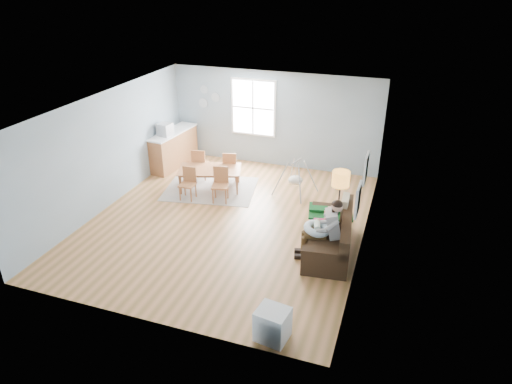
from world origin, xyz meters
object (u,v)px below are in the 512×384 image
at_px(floor_lamp, 340,185).
at_px(chair_sw, 188,182).
at_px(sofa, 331,238).
at_px(dining_table, 210,179).
at_px(chair_se, 221,182).
at_px(chair_nw, 200,163).
at_px(counter, 174,148).
at_px(chair_ne, 230,165).
at_px(toddler, 330,215).
at_px(monitor, 165,129).
at_px(father, 325,227).
at_px(storage_cube, 272,324).
at_px(baby_swing, 296,180).

bearing_deg(floor_lamp, chair_sw, 164.93).
relative_size(sofa, dining_table, 1.32).
relative_size(chair_se, chair_nw, 0.99).
xyz_separation_m(chair_nw, counter, (-1.14, 0.66, 0.03)).
height_order(chair_nw, counter, counter).
bearing_deg(chair_ne, toddler, -36.30).
xyz_separation_m(dining_table, monitor, (-1.67, 0.79, 0.92)).
relative_size(father, chair_sw, 1.58).
relative_size(chair_ne, counter, 0.45).
height_order(toddler, storage_cube, toddler).
distance_m(toddler, floor_lamp, 0.73).
bearing_deg(dining_table, father, -49.96).
xyz_separation_m(chair_sw, chair_se, (0.80, 0.15, 0.04)).
bearing_deg(chair_ne, chair_sw, -115.28).
bearing_deg(storage_cube, floor_lamp, 80.72).
distance_m(monitor, baby_swing, 3.92).
xyz_separation_m(floor_lamp, monitor, (-5.22, 2.46, -0.21)).
bearing_deg(monitor, counter, 86.69).
bearing_deg(chair_nw, dining_table, -43.25).
height_order(counter, baby_swing, counter).
distance_m(chair_nw, chair_ne, 0.83).
distance_m(chair_se, chair_nw, 1.40).
distance_m(storage_cube, chair_sw, 5.18).
relative_size(father, chair_nw, 1.47).
bearing_deg(chair_sw, floor_lamp, -15.07).
bearing_deg(sofa, dining_table, 152.50).
bearing_deg(father, storage_cube, -97.16).
bearing_deg(chair_sw, chair_ne, 64.72).
bearing_deg(storage_cube, sofa, 81.65).
relative_size(storage_cube, chair_se, 0.63).
xyz_separation_m(father, chair_sw, (-3.68, 1.48, -0.24)).
relative_size(toddler, chair_ne, 0.98).
height_order(floor_lamp, monitor, floor_lamp).
distance_m(sofa, baby_swing, 2.62).
relative_size(toddler, baby_swing, 0.75).
xyz_separation_m(storage_cube, dining_table, (-3.08, 4.56, 0.01)).
distance_m(father, chair_se, 3.32).
xyz_separation_m(floor_lamp, chair_sw, (-3.85, 1.04, -0.95)).
xyz_separation_m(chair_nw, baby_swing, (2.67, -0.04, -0.09)).
bearing_deg(chair_sw, dining_table, 65.26).
bearing_deg(floor_lamp, sofa, -115.82).
bearing_deg(counter, storage_cube, -50.30).
xyz_separation_m(father, counter, (-5.04, 3.25, -0.17)).
distance_m(storage_cube, chair_se, 4.83).
bearing_deg(toddler, dining_table, 154.32).
distance_m(sofa, monitor, 5.85).
xyz_separation_m(toddler, floor_lamp, (0.16, -0.04, 0.71)).
bearing_deg(father, chair_ne, 138.26).
bearing_deg(chair_nw, chair_ne, 10.64).
xyz_separation_m(toddler, chair_se, (-2.89, 1.15, -0.21)).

